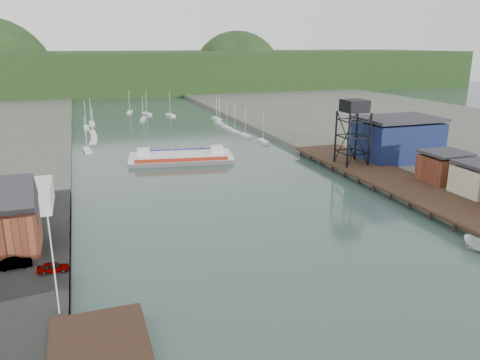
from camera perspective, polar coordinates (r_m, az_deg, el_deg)
ground at (r=59.11m, az=14.08°, el=-16.14°), size 600.00×600.00×0.00m
east_land at (r=173.88m, az=25.53°, el=4.34°), size 120.00×400.00×3.20m
west_quay at (r=69.19m, az=-26.77°, el=-11.69°), size 16.00×80.00×1.60m
east_pier at (r=112.27m, az=17.70°, el=0.35°), size 14.00×70.00×2.45m
white_shed at (r=96.36m, az=-27.24°, el=-2.09°), size 18.00×12.00×4.50m
flagpole at (r=56.47m, az=-21.77°, el=-9.68°), size 0.16×0.16×12.00m
lift_tower at (r=118.90m, az=13.77°, el=8.29°), size 6.50×6.50×16.00m
blue_shed at (r=130.45m, az=18.63°, el=4.75°), size 20.50×14.50×11.30m
marina_sailboats at (r=184.50m, az=-9.81°, el=6.40°), size 57.71×92.65×0.90m
distant_hills at (r=344.01m, az=-15.20°, el=12.25°), size 500.00×120.00×80.00m
chain_ferry at (r=129.76m, az=-7.22°, el=2.75°), size 29.28×15.44×4.01m
car_west_a at (r=68.77m, az=-21.82°, el=-9.84°), size 4.17×1.91×1.39m
car_west_b at (r=71.98m, az=-25.74°, el=-9.12°), size 4.46×1.86×1.43m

